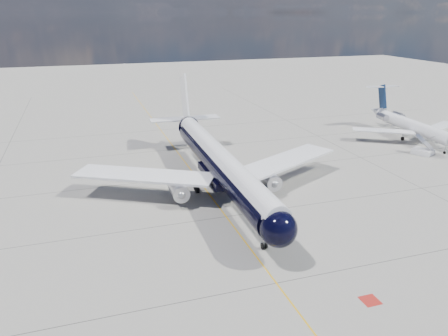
# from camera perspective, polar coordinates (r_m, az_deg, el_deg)

# --- Properties ---
(ground) EXTENTS (320.00, 320.00, 0.00)m
(ground) POSITION_cam_1_polar(r_m,az_deg,el_deg) (72.71, -4.71, 0.23)
(ground) COLOR gray
(ground) RESTS_ON ground
(taxiway_centerline) EXTENTS (0.16, 160.00, 0.01)m
(taxiway_centerline) POSITION_cam_1_polar(r_m,az_deg,el_deg) (68.15, -3.72, -1.09)
(taxiway_centerline) COLOR #DA9F0B
(taxiway_centerline) RESTS_ON ground
(red_marking) EXTENTS (1.60, 1.60, 0.01)m
(red_marking) POSITION_cam_1_polar(r_m,az_deg,el_deg) (42.45, 18.54, -16.09)
(red_marking) COLOR maroon
(red_marking) RESTS_ON ground
(main_airliner) EXTENTS (39.86, 48.45, 14.01)m
(main_airliner) POSITION_cam_1_polar(r_m,az_deg,el_deg) (61.59, -0.80, 0.95)
(main_airliner) COLOR black
(main_airliner) RESTS_ON ground
(regional_jet) EXTENTS (24.37, 28.04, 9.49)m
(regional_jet) POSITION_cam_1_polar(r_m,az_deg,el_deg) (95.32, 23.06, 5.29)
(regional_jet) COLOR white
(regional_jet) RESTS_ON ground
(boarding_stair) EXTENTS (3.75, 4.07, 3.61)m
(boarding_stair) POSITION_cam_1_polar(r_m,az_deg,el_deg) (86.28, 24.54, 2.08)
(boarding_stair) COLOR white
(boarding_stair) RESTS_ON ground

